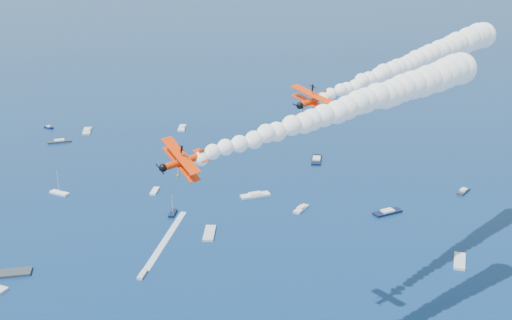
{
  "coord_description": "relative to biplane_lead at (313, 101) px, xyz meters",
  "views": [
    {
      "loc": [
        1.63,
        -87.13,
        85.56
      ],
      "look_at": [
        -4.11,
        13.72,
        48.2
      ],
      "focal_mm": 43.16,
      "sensor_mm": 36.0,
      "label": 1
    }
  ],
  "objects": [
    {
      "name": "boat_wakes",
      "position": [
        18.19,
        29.23,
        -55.0
      ],
      "size": [
        136.42,
        63.67,
        0.04
      ],
      "color": "white",
      "rests_on": "ground"
    },
    {
      "name": "spectator_boats",
      "position": [
        -29.71,
        72.91,
        -54.68
      ],
      "size": [
        219.26,
        163.98,
        0.7
      ],
      "color": "silver",
      "rests_on": "ground"
    },
    {
      "name": "smoke_trail_lead",
      "position": [
        23.95,
        26.2,
        2.75
      ],
      "size": [
        74.61,
        74.35,
        12.3
      ],
      "primitive_type": null,
      "rotation": [
        0.0,
        0.0,
        3.97
      ],
      "color": "white"
    },
    {
      "name": "biplane_lead",
      "position": [
        0.0,
        0.0,
        0.0
      ],
      "size": [
        13.16,
        13.4,
        8.01
      ],
      "primitive_type": null,
      "rotation": [
        -0.2,
        0.07,
        3.97
      ],
      "color": "#FF3405"
    },
    {
      "name": "biplane_trail",
      "position": [
        -20.27,
        -30.49,
        -1.64
      ],
      "size": [
        12.36,
        12.74,
        8.79
      ],
      "primitive_type": null,
      "rotation": [
        -0.41,
        0.07,
        3.85
      ],
      "color": "#FF3605"
    },
    {
      "name": "smoke_trail_trail",
      "position": [
        6.68,
        -7.38,
        1.11
      ],
      "size": [
        74.59,
        73.83,
        12.3
      ],
      "primitive_type": null,
      "rotation": [
        0.0,
        0.0,
        3.85
      ],
      "color": "white"
    }
  ]
}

